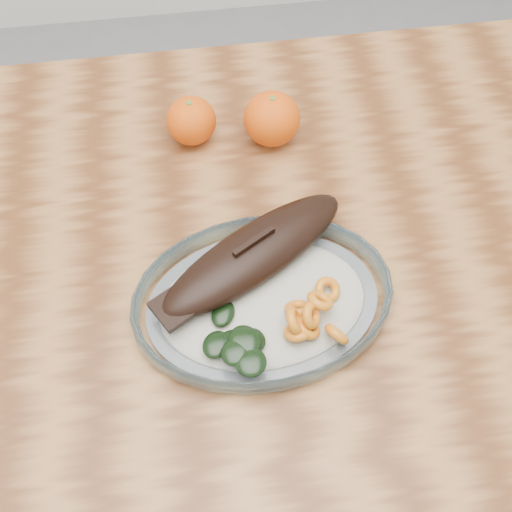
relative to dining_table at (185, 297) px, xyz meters
name	(u,v)px	position (x,y,z in m)	size (l,w,h in m)	color
ground	(212,435)	(0.00, 0.00, -0.65)	(3.00, 3.00, 0.00)	slate
dining_table	(185,297)	(0.00, 0.00, 0.00)	(1.20, 0.80, 0.75)	#592F15
plated_meal	(262,296)	(0.10, -0.08, 0.12)	(0.60, 0.60, 0.08)	white
orange_left	(191,121)	(0.04, 0.21, 0.13)	(0.07, 0.07, 0.07)	#ED4704
orange_right	(272,119)	(0.15, 0.19, 0.14)	(0.08, 0.08, 0.08)	#ED4704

